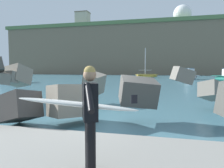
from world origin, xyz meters
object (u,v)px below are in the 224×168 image
(surfer_with_board, at_px, (87,110))
(radar_dome, at_px, (182,16))
(station_building_east, at_px, (88,30))
(boat_near_centre, at_px, (12,78))
(station_building_central, at_px, (135,28))
(station_building_west, at_px, (83,21))
(boat_near_left, at_px, (188,76))
(boat_mid_left, at_px, (147,76))

(surfer_with_board, height_order, radar_dome, radar_dome)
(radar_dome, bearing_deg, station_building_east, 172.48)
(surfer_with_board, distance_m, boat_near_centre, 30.26)
(surfer_with_board, bearing_deg, station_building_central, 97.74)
(radar_dome, bearing_deg, station_building_west, -163.36)
(surfer_with_board, height_order, boat_near_left, boat_near_left)
(boat_mid_left, bearing_deg, boat_near_left, -36.34)
(surfer_with_board, height_order, station_building_east, station_building_east)
(station_building_central, bearing_deg, boat_near_left, -72.18)
(radar_dome, bearing_deg, surfer_with_board, -94.52)
(boat_near_centre, height_order, boat_mid_left, boat_mid_left)
(boat_near_left, xyz_separation_m, boat_near_centre, (-25.13, -15.34, 0.04))
(boat_near_centre, xyz_separation_m, station_building_central, (7.22, 71.06, 19.43))
(surfer_with_board, height_order, boat_near_centre, boat_near_centre)
(boat_near_left, relative_size, station_building_central, 1.17)
(boat_near_centre, bearing_deg, boat_near_left, 31.41)
(boat_near_centre, relative_size, station_building_east, 0.88)
(boat_near_left, relative_size, radar_dome, 0.62)
(station_building_central, bearing_deg, station_building_west, -139.17)
(station_building_east, bearing_deg, boat_near_left, -54.66)
(radar_dome, bearing_deg, boat_mid_left, -102.39)
(boat_near_left, distance_m, station_building_west, 57.60)
(boat_near_left, relative_size, station_building_west, 0.93)
(boat_near_left, distance_m, station_building_central, 61.68)
(station_building_east, bearing_deg, surfer_with_board, -69.68)
(station_building_central, distance_m, station_building_east, 22.39)
(surfer_with_board, relative_size, station_building_west, 0.31)
(boat_mid_left, height_order, station_building_central, station_building_central)
(surfer_with_board, bearing_deg, radar_dome, 85.48)
(boat_mid_left, relative_size, station_building_west, 0.99)
(surfer_with_board, relative_size, station_building_east, 0.30)
(station_building_east, bearing_deg, station_building_central, -2.73)
(boat_mid_left, relative_size, radar_dome, 0.66)
(boat_near_left, bearing_deg, boat_near_centre, -148.59)
(boat_mid_left, bearing_deg, boat_near_centre, -128.77)
(surfer_with_board, distance_m, station_building_east, 102.96)
(surfer_with_board, xyz_separation_m, station_building_central, (-12.75, 93.78, 18.84))
(surfer_with_board, relative_size, boat_near_left, 0.33)
(boat_mid_left, bearing_deg, station_building_east, 122.36)
(boat_near_left, height_order, station_building_central, station_building_central)
(boat_near_left, bearing_deg, surfer_with_board, -97.71)
(radar_dome, distance_m, station_building_central, 20.54)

